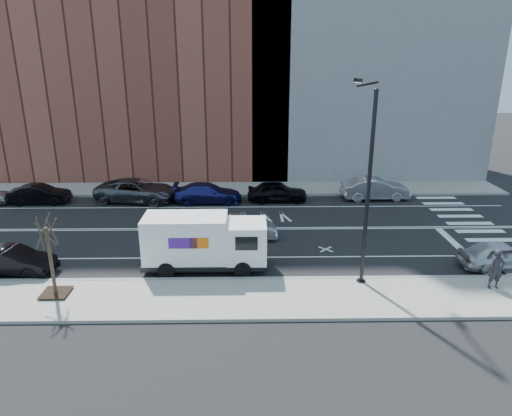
{
  "coord_description": "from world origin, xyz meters",
  "views": [
    {
      "loc": [
        1.68,
        -26.73,
        10.32
      ],
      "look_at": [
        2.13,
        -0.1,
        1.4
      ],
      "focal_mm": 32.0,
      "sensor_mm": 36.0,
      "label": 1
    }
  ],
  "objects_px": {
    "fedex_van": "(204,241)",
    "near_parked_front": "(500,255)",
    "pedestrian": "(496,269)",
    "far_parked_b": "(40,194)",
    "driving_sedan": "(242,228)"
  },
  "relations": [
    {
      "from": "fedex_van",
      "to": "near_parked_front",
      "type": "height_order",
      "value": "fedex_van"
    },
    {
      "from": "far_parked_b",
      "to": "driving_sedan",
      "type": "relative_size",
      "value": 1.03
    },
    {
      "from": "far_parked_b",
      "to": "near_parked_front",
      "type": "xyz_separation_m",
      "value": [
        28.06,
        -11.22,
        0.0
      ]
    },
    {
      "from": "fedex_van",
      "to": "pedestrian",
      "type": "height_order",
      "value": "fedex_van"
    },
    {
      "from": "near_parked_front",
      "to": "pedestrian",
      "type": "xyz_separation_m",
      "value": [
        -1.51,
        -2.39,
        0.39
      ]
    },
    {
      "from": "pedestrian",
      "to": "far_parked_b",
      "type": "bearing_deg",
      "value": 149.08
    },
    {
      "from": "fedex_van",
      "to": "pedestrian",
      "type": "bearing_deg",
      "value": -10.67
    },
    {
      "from": "near_parked_front",
      "to": "fedex_van",
      "type": "bearing_deg",
      "value": 84.33
    },
    {
      "from": "fedex_van",
      "to": "pedestrian",
      "type": "distance_m",
      "value": 13.75
    },
    {
      "from": "fedex_van",
      "to": "far_parked_b",
      "type": "height_order",
      "value": "fedex_van"
    },
    {
      "from": "far_parked_b",
      "to": "driving_sedan",
      "type": "height_order",
      "value": "far_parked_b"
    },
    {
      "from": "far_parked_b",
      "to": "pedestrian",
      "type": "xyz_separation_m",
      "value": [
        26.54,
        -13.61,
        0.39
      ]
    },
    {
      "from": "far_parked_b",
      "to": "fedex_van",
      "type": "bearing_deg",
      "value": -132.15
    },
    {
      "from": "fedex_van",
      "to": "pedestrian",
      "type": "relative_size",
      "value": 3.3
    },
    {
      "from": "pedestrian",
      "to": "fedex_van",
      "type": "bearing_deg",
      "value": 165.52
    }
  ]
}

